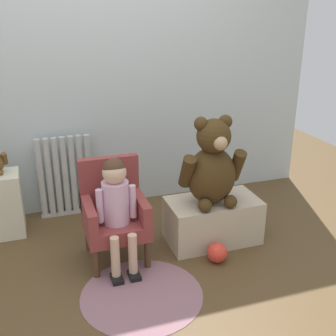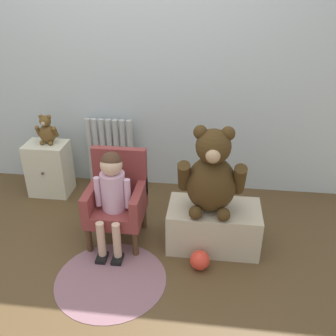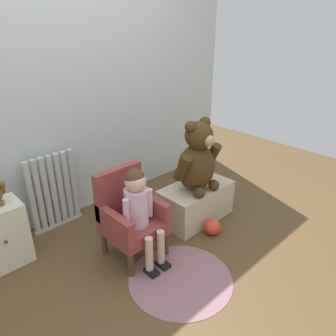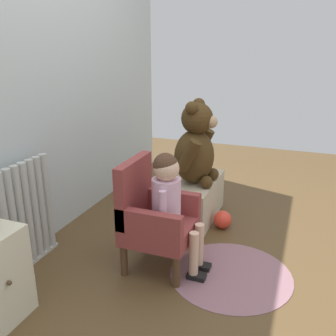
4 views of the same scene
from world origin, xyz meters
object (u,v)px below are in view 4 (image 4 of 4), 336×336
at_px(large_teddy_bear, 196,147).
at_px(toy_ball, 222,220).
at_px(child_figure, 170,196).
at_px(floor_rug, 231,274).
at_px(low_bench, 192,199).
at_px(child_armchair, 153,216).
at_px(radiator, 28,214).

height_order(large_teddy_bear, toy_ball, large_teddy_bear).
xyz_separation_m(child_figure, floor_rug, (0.06, -0.37, -0.47)).
relative_size(low_bench, toy_ball, 4.85).
bearing_deg(child_figure, child_armchair, 90.00).
distance_m(large_teddy_bear, toy_ball, 0.58).
relative_size(floor_rug, toy_ball, 5.43).
relative_size(low_bench, large_teddy_bear, 1.05).
relative_size(child_figure, floor_rug, 1.01).
distance_m(child_figure, toy_ball, 0.77).
bearing_deg(child_armchair, toy_ball, -25.21).
height_order(low_bench, toy_ball, low_bench).
relative_size(radiator, floor_rug, 0.90).
distance_m(child_figure, large_teddy_bear, 0.68).
distance_m(radiator, floor_rug, 1.28).
relative_size(child_armchair, child_figure, 0.92).
relative_size(radiator, child_figure, 0.90).
bearing_deg(large_teddy_bear, child_armchair, 175.05).
xyz_separation_m(radiator, low_bench, (0.95, -0.75, -0.17)).
relative_size(radiator, toy_ball, 4.91).
bearing_deg(large_teddy_bear, floor_rug, -145.74).
bearing_deg(toy_ball, low_bench, 73.02).
bearing_deg(floor_rug, child_figure, 98.53).
bearing_deg(low_bench, child_armchair, 177.66).
height_order(child_armchair, low_bench, child_armchair).
bearing_deg(radiator, child_figure, -73.69).
bearing_deg(child_figure, large_teddy_bear, 4.40).
bearing_deg(toy_ball, child_armchair, 154.79).
xyz_separation_m(large_teddy_bear, toy_ball, (-0.05, -0.24, -0.52)).
bearing_deg(floor_rug, low_bench, 34.59).
xyz_separation_m(floor_rug, toy_ball, (0.57, 0.18, 0.06)).
xyz_separation_m(child_armchair, low_bench, (0.70, -0.03, -0.17)).
bearing_deg(child_armchair, large_teddy_bear, -4.95).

